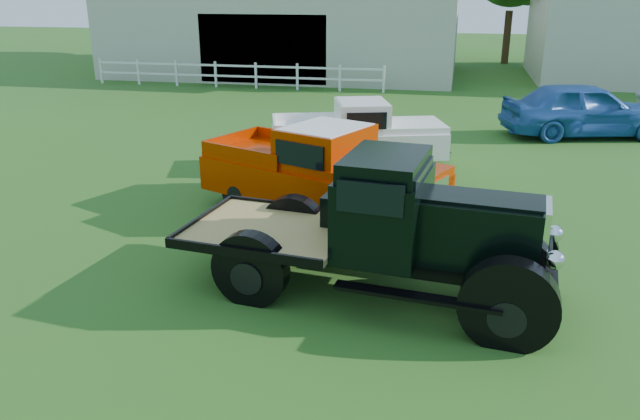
% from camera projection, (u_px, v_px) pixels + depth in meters
% --- Properties ---
extents(ground, '(120.00, 120.00, 0.00)m').
position_uv_depth(ground, '(290.00, 299.00, 9.55)').
color(ground, '#315921').
extents(shed_left, '(18.80, 10.20, 5.60)m').
position_uv_depth(shed_left, '(289.00, 20.00, 33.92)').
color(shed_left, '#A4A48E').
rests_on(shed_left, ground).
extents(fence_rail, '(14.20, 0.16, 1.20)m').
position_uv_depth(fence_rail, '(236.00, 75.00, 29.34)').
color(fence_rail, white).
rests_on(fence_rail, ground).
extents(vintage_flatbed, '(5.88, 2.88, 2.24)m').
position_uv_depth(vintage_flatbed, '(376.00, 226.00, 9.37)').
color(vintage_flatbed, black).
rests_on(vintage_flatbed, ground).
extents(red_pickup, '(5.62, 3.89, 1.91)m').
position_uv_depth(red_pickup, '(321.00, 171.00, 12.79)').
color(red_pickup, '#AC2700').
rests_on(red_pickup, ground).
extents(white_pickup, '(4.98, 3.14, 1.71)m').
position_uv_depth(white_pickup, '(358.00, 135.00, 16.34)').
color(white_pickup, white).
rests_on(white_pickup, ground).
extents(misc_car_blue, '(5.43, 3.29, 1.73)m').
position_uv_depth(misc_car_blue, '(585.00, 109.00, 19.67)').
color(misc_car_blue, '#285AA5').
rests_on(misc_car_blue, ground).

